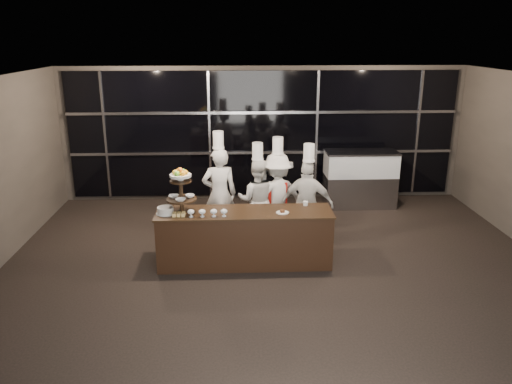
{
  "coord_description": "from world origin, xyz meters",
  "views": [
    {
      "loc": [
        -0.67,
        -6.09,
        3.63
      ],
      "look_at": [
        -0.31,
        1.76,
        1.15
      ],
      "focal_mm": 35.0,
      "sensor_mm": 36.0,
      "label": 1
    }
  ],
  "objects_px": {
    "layer_cake": "(165,210)",
    "chef_d": "(307,203)",
    "display_stand": "(181,187)",
    "chef_a": "(220,193)",
    "chef_b": "(258,199)",
    "display_case": "(360,176)",
    "chef_c": "(277,196)",
    "buffet_counter": "(245,237)"
  },
  "relations": [
    {
      "from": "chef_c",
      "to": "chef_d",
      "type": "distance_m",
      "value": 0.63
    },
    {
      "from": "display_stand",
      "to": "chef_c",
      "type": "height_order",
      "value": "chef_c"
    },
    {
      "from": "chef_a",
      "to": "chef_b",
      "type": "relative_size",
      "value": 1.11
    },
    {
      "from": "display_stand",
      "to": "layer_cake",
      "type": "distance_m",
      "value": 0.45
    },
    {
      "from": "buffet_counter",
      "to": "chef_a",
      "type": "xyz_separation_m",
      "value": [
        -0.43,
        1.1,
        0.42
      ]
    },
    {
      "from": "buffet_counter",
      "to": "chef_c",
      "type": "relative_size",
      "value": 1.48
    },
    {
      "from": "chef_d",
      "to": "chef_c",
      "type": "bearing_deg",
      "value": 142.64
    },
    {
      "from": "display_stand",
      "to": "layer_cake",
      "type": "xyz_separation_m",
      "value": [
        -0.25,
        -0.05,
        -0.37
      ]
    },
    {
      "from": "display_stand",
      "to": "display_case",
      "type": "relative_size",
      "value": 0.48
    },
    {
      "from": "layer_cake",
      "to": "chef_c",
      "type": "relative_size",
      "value": 0.16
    },
    {
      "from": "chef_a",
      "to": "display_case",
      "type": "bearing_deg",
      "value": 29.84
    },
    {
      "from": "layer_cake",
      "to": "chef_a",
      "type": "relative_size",
      "value": 0.15
    },
    {
      "from": "display_case",
      "to": "chef_d",
      "type": "relative_size",
      "value": 0.83
    },
    {
      "from": "display_stand",
      "to": "chef_c",
      "type": "distance_m",
      "value": 2.03
    },
    {
      "from": "chef_c",
      "to": "chef_d",
      "type": "relative_size",
      "value": 1.03
    },
    {
      "from": "display_case",
      "to": "chef_d",
      "type": "bearing_deg",
      "value": -124.78
    },
    {
      "from": "display_stand",
      "to": "chef_c",
      "type": "bearing_deg",
      "value": 33.98
    },
    {
      "from": "display_stand",
      "to": "layer_cake",
      "type": "bearing_deg",
      "value": -168.92
    },
    {
      "from": "layer_cake",
      "to": "display_case",
      "type": "bearing_deg",
      "value": 36.82
    },
    {
      "from": "chef_b",
      "to": "chef_c",
      "type": "height_order",
      "value": "chef_c"
    },
    {
      "from": "chef_a",
      "to": "chef_c",
      "type": "distance_m",
      "value": 1.05
    },
    {
      "from": "chef_c",
      "to": "chef_b",
      "type": "bearing_deg",
      "value": -171.23
    },
    {
      "from": "layer_cake",
      "to": "chef_d",
      "type": "bearing_deg",
      "value": 17.76
    },
    {
      "from": "display_stand",
      "to": "chef_d",
      "type": "height_order",
      "value": "chef_d"
    },
    {
      "from": "layer_cake",
      "to": "chef_b",
      "type": "height_order",
      "value": "chef_b"
    },
    {
      "from": "display_case",
      "to": "chef_a",
      "type": "distance_m",
      "value": 3.5
    },
    {
      "from": "buffet_counter",
      "to": "chef_c",
      "type": "bearing_deg",
      "value": 60.3
    },
    {
      "from": "display_stand",
      "to": "layer_cake",
      "type": "relative_size",
      "value": 2.48
    },
    {
      "from": "buffet_counter",
      "to": "display_stand",
      "type": "xyz_separation_m",
      "value": [
        -1.0,
        -0.0,
        0.87
      ]
    },
    {
      "from": "buffet_counter",
      "to": "display_case",
      "type": "relative_size",
      "value": 1.83
    },
    {
      "from": "display_case",
      "to": "chef_d",
      "type": "height_order",
      "value": "chef_d"
    },
    {
      "from": "display_case",
      "to": "chef_b",
      "type": "bearing_deg",
      "value": -142.47
    },
    {
      "from": "chef_d",
      "to": "layer_cake",
      "type": "bearing_deg",
      "value": -162.24
    },
    {
      "from": "display_stand",
      "to": "chef_d",
      "type": "xyz_separation_m",
      "value": [
        2.13,
        0.71,
        -0.54
      ]
    },
    {
      "from": "buffet_counter",
      "to": "chef_b",
      "type": "height_order",
      "value": "chef_b"
    },
    {
      "from": "layer_cake",
      "to": "chef_c",
      "type": "bearing_deg",
      "value": 31.35
    },
    {
      "from": "buffet_counter",
      "to": "layer_cake",
      "type": "distance_m",
      "value": 1.35
    },
    {
      "from": "buffet_counter",
      "to": "chef_d",
      "type": "distance_m",
      "value": 1.37
    },
    {
      "from": "chef_b",
      "to": "chef_d",
      "type": "relative_size",
      "value": 0.98
    },
    {
      "from": "buffet_counter",
      "to": "display_case",
      "type": "xyz_separation_m",
      "value": [
        2.6,
        2.84,
        0.22
      ]
    },
    {
      "from": "buffet_counter",
      "to": "chef_b",
      "type": "bearing_deg",
      "value": 75.87
    },
    {
      "from": "chef_a",
      "to": "chef_b",
      "type": "bearing_deg",
      "value": -4.91
    }
  ]
}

